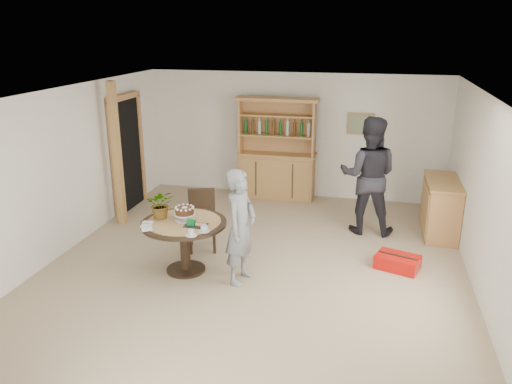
% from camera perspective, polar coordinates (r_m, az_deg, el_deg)
% --- Properties ---
extents(ground, '(7.00, 7.00, 0.00)m').
position_cam_1_polar(ground, '(7.32, -0.24, -8.79)').
color(ground, '#C7B388').
rests_on(ground, ground).
extents(room_shell, '(6.04, 7.04, 2.52)m').
position_cam_1_polar(room_shell, '(6.71, -0.22, 4.57)').
color(room_shell, white).
rests_on(room_shell, ground).
extents(doorway, '(0.13, 1.10, 2.18)m').
position_cam_1_polar(doorway, '(9.71, -14.52, 4.48)').
color(doorway, black).
rests_on(doorway, ground).
extents(pine_post, '(0.12, 0.12, 2.50)m').
position_cam_1_polar(pine_post, '(8.89, -15.59, 4.08)').
color(pine_post, '#AF8749').
rests_on(pine_post, ground).
extents(hutch, '(1.62, 0.54, 2.04)m').
position_cam_1_polar(hutch, '(10.10, 2.40, 3.14)').
color(hutch, tan).
rests_on(hutch, ground).
extents(sideboard, '(0.54, 1.26, 0.94)m').
position_cam_1_polar(sideboard, '(8.90, 20.37, -1.64)').
color(sideboard, tan).
rests_on(sideboard, ground).
extents(dining_table, '(1.20, 1.20, 0.76)m').
position_cam_1_polar(dining_table, '(7.10, -8.20, -4.50)').
color(dining_table, black).
rests_on(dining_table, ground).
extents(dining_chair, '(0.53, 0.53, 0.95)m').
position_cam_1_polar(dining_chair, '(7.85, -6.19, -2.68)').
color(dining_chair, black).
rests_on(dining_chair, ground).
extents(birthday_cake, '(0.30, 0.30, 0.20)m').
position_cam_1_polar(birthday_cake, '(7.04, -8.16, -2.26)').
color(birthday_cake, white).
rests_on(birthday_cake, dining_table).
extents(flower_vase, '(0.47, 0.44, 0.42)m').
position_cam_1_polar(flower_vase, '(7.15, -10.81, -1.36)').
color(flower_vase, '#3F7233').
rests_on(flower_vase, dining_table).
extents(gift_tray, '(0.30, 0.20, 0.08)m').
position_cam_1_polar(gift_tray, '(6.86, -6.97, -3.67)').
color(gift_tray, black).
rests_on(gift_tray, dining_table).
extents(coffee_cup_a, '(0.15, 0.15, 0.09)m').
position_cam_1_polar(coffee_cup_a, '(6.66, -5.93, -4.20)').
color(coffee_cup_a, silver).
rests_on(coffee_cup_a, dining_table).
extents(coffee_cup_b, '(0.15, 0.15, 0.08)m').
position_cam_1_polar(coffee_cup_b, '(6.55, -7.40, -4.69)').
color(coffee_cup_b, silver).
rests_on(coffee_cup_b, dining_table).
extents(napkins, '(0.24, 0.33, 0.03)m').
position_cam_1_polar(napkins, '(6.93, -12.37, -3.82)').
color(napkins, white).
rests_on(napkins, dining_table).
extents(teen_boy, '(0.49, 0.64, 1.59)m').
position_cam_1_polar(teen_boy, '(6.69, -1.77, -4.00)').
color(teen_boy, slate).
rests_on(teen_boy, ground).
extents(adult_person, '(0.99, 0.79, 1.98)m').
position_cam_1_polar(adult_person, '(8.49, 12.72, 1.84)').
color(adult_person, black).
rests_on(adult_person, ground).
extents(red_suitcase, '(0.70, 0.57, 0.21)m').
position_cam_1_polar(red_suitcase, '(7.58, 15.87, -7.71)').
color(red_suitcase, red).
rests_on(red_suitcase, ground).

